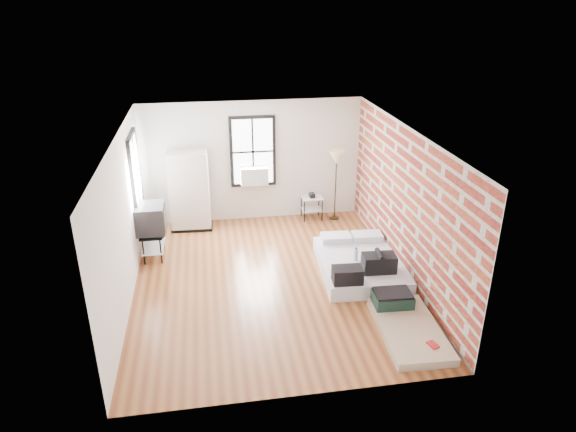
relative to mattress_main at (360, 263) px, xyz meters
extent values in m
plane|color=brown|center=(-1.74, -0.08, -0.18)|extent=(6.00, 6.00, 0.00)
cube|color=silver|center=(-1.74, 2.92, 1.22)|extent=(5.00, 0.01, 2.80)
cube|color=silver|center=(-1.74, -3.08, 1.22)|extent=(5.00, 0.01, 2.80)
cube|color=silver|center=(-4.24, -0.08, 1.22)|extent=(0.01, 6.00, 2.80)
cube|color=brown|center=(0.76, -0.08, 1.22)|extent=(0.02, 6.00, 2.80)
cube|color=white|center=(-1.74, -0.08, 2.62)|extent=(5.00, 6.00, 0.01)
cube|color=white|center=(-1.74, 2.87, 1.47)|extent=(0.90, 0.02, 1.50)
cube|color=black|center=(-2.23, 2.89, 1.47)|extent=(0.07, 0.08, 1.64)
cube|color=black|center=(-1.26, 2.89, 1.47)|extent=(0.07, 0.08, 1.64)
cube|color=black|center=(-1.74, 2.89, 2.25)|extent=(0.90, 0.08, 0.07)
cube|color=black|center=(-1.74, 2.89, 0.68)|extent=(0.90, 0.08, 0.07)
cube|color=black|center=(-1.74, 2.86, 1.47)|extent=(0.04, 0.02, 1.50)
cube|color=black|center=(-1.74, 2.86, 1.47)|extent=(0.90, 0.02, 0.04)
cube|color=silver|center=(-1.74, 2.75, 0.94)|extent=(0.62, 0.30, 0.40)
cube|color=white|center=(-4.19, 1.72, 1.47)|extent=(0.02, 0.90, 1.50)
cube|color=black|center=(-4.21, 1.24, 1.47)|extent=(0.08, 0.07, 1.64)
cube|color=black|center=(-4.21, 2.21, 1.47)|extent=(0.08, 0.07, 1.64)
cube|color=black|center=(-4.21, 1.72, 2.25)|extent=(0.08, 0.90, 0.07)
cube|color=black|center=(-4.21, 1.72, 0.68)|extent=(0.08, 0.90, 0.07)
cube|color=black|center=(-4.18, 1.72, 1.47)|extent=(0.02, 0.04, 1.50)
cube|color=black|center=(-4.18, 1.72, 1.47)|extent=(0.02, 0.90, 0.04)
cube|color=silver|center=(0.01, 0.02, -0.05)|extent=(1.65, 2.16, 0.27)
cube|color=silver|center=(-0.27, 0.86, 0.16)|extent=(0.62, 0.42, 0.13)
cube|color=silver|center=(0.38, 0.82, 0.16)|extent=(0.62, 0.42, 0.13)
cube|color=black|center=(0.19, -0.48, 0.25)|extent=(0.62, 0.38, 0.33)
cylinder|color=black|center=(0.19, -0.48, 0.44)|extent=(0.11, 0.39, 0.09)
cube|color=black|center=(-0.48, -0.77, 0.23)|extent=(0.54, 0.36, 0.28)
cylinder|color=silver|center=(-0.11, -0.02, 0.21)|extent=(0.08, 0.08, 0.24)
cylinder|color=#16359F|center=(-0.11, -0.02, 0.35)|extent=(0.04, 0.04, 0.03)
cube|color=#C5AB8E|center=(0.21, -2.01, -0.11)|extent=(0.99, 1.78, 0.14)
cube|color=#163128|center=(0.15, -1.37, 0.06)|extent=(0.66, 0.49, 0.20)
cube|color=black|center=(0.15, -1.37, 0.17)|extent=(0.62, 0.45, 0.04)
cube|color=#B01C21|center=(0.37, -2.52, -0.03)|extent=(0.16, 0.21, 0.02)
cube|color=black|center=(-3.21, 2.57, -0.15)|extent=(0.94, 0.57, 0.06)
cube|color=beige|center=(-3.21, 2.57, 0.75)|extent=(0.90, 0.53, 1.74)
cylinder|color=black|center=(-0.61, 2.47, 0.09)|extent=(0.02, 0.02, 0.54)
cylinder|color=black|center=(-0.18, 2.49, 0.09)|extent=(0.02, 0.02, 0.54)
cylinder|color=black|center=(-0.62, 2.80, 0.09)|extent=(0.02, 0.02, 0.54)
cylinder|color=black|center=(-0.20, 2.82, 0.09)|extent=(0.02, 0.02, 0.54)
cube|color=silver|center=(-0.40, 2.64, 0.35)|extent=(0.50, 0.41, 0.02)
cube|color=silver|center=(-0.40, 2.64, 0.06)|extent=(0.48, 0.39, 0.02)
cube|color=black|center=(-0.40, 2.64, 0.41)|extent=(0.12, 0.18, 0.10)
cylinder|color=#2E240F|center=(0.14, 2.57, -0.17)|extent=(0.24, 0.24, 0.03)
cylinder|color=#2E240F|center=(0.14, 2.57, 0.56)|extent=(0.03, 0.03, 1.44)
cone|color=#C9B881|center=(0.14, 2.57, 1.33)|extent=(0.36, 0.36, 0.32)
cylinder|color=black|center=(-4.13, 0.97, 0.10)|extent=(0.03, 0.03, 0.56)
cylinder|color=black|center=(-3.80, 0.97, 0.10)|extent=(0.03, 0.03, 0.56)
cylinder|color=black|center=(-4.13, 1.64, 0.10)|extent=(0.03, 0.03, 0.56)
cylinder|color=black|center=(-3.79, 1.64, 0.10)|extent=(0.03, 0.03, 0.56)
cube|color=black|center=(-3.96, 1.30, 0.37)|extent=(0.45, 0.80, 0.03)
cube|color=silver|center=(-3.96, 1.30, 0.04)|extent=(0.43, 0.78, 0.02)
cube|color=black|center=(-3.96, 1.30, 0.67)|extent=(0.56, 0.65, 0.56)
cube|color=black|center=(-3.69, 1.30, 0.67)|extent=(0.02, 0.53, 0.44)
camera|label=1|loc=(-2.78, -8.32, 4.80)|focal=32.00mm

